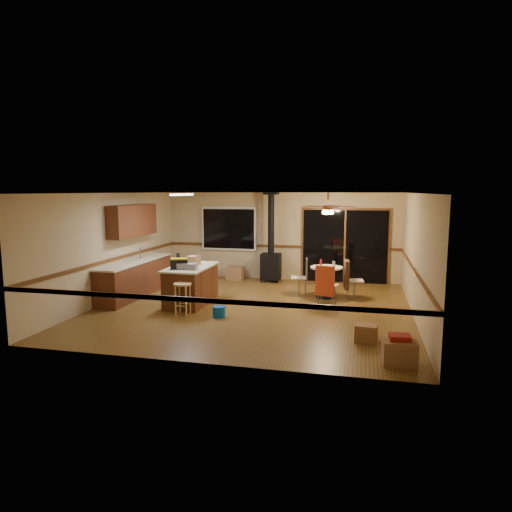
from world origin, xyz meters
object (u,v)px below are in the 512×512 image
(toolbox_grey, at_px, (188,266))
(box_corner_b, at_px, (366,333))
(toolbox_black, at_px, (179,264))
(chair_right, at_px, (348,275))
(box_under_window, at_px, (235,273))
(dining_table, at_px, (326,277))
(chair_near, at_px, (325,281))
(wood_stove, at_px, (271,257))
(box_corner_a, at_px, (399,352))
(bar_stool, at_px, (183,299))
(blue_bucket, at_px, (219,312))
(kitchen_island, at_px, (191,285))
(chair_left, at_px, (303,272))

(toolbox_grey, xyz_separation_m, box_corner_b, (3.94, -1.45, -0.81))
(box_corner_b, bearing_deg, toolbox_black, 160.60)
(chair_right, bearing_deg, box_under_window, 153.44)
(dining_table, xyz_separation_m, chair_near, (0.05, -0.87, 0.07))
(box_under_window, bearing_deg, chair_right, -26.56)
(wood_stove, xyz_separation_m, box_corner_a, (3.21, -5.88, -0.54))
(dining_table, height_order, chair_near, chair_near)
(wood_stove, relative_size, bar_stool, 3.63)
(box_under_window, bearing_deg, blue_bucket, -78.80)
(blue_bucket, bearing_deg, toolbox_black, 153.55)
(box_corner_b, bearing_deg, bar_stool, 166.81)
(kitchen_island, bearing_deg, toolbox_black, -107.67)
(dining_table, bearing_deg, box_under_window, 149.05)
(toolbox_black, xyz_separation_m, blue_bucket, (1.12, -0.56, -0.89))
(bar_stool, bearing_deg, blue_bucket, 0.24)
(chair_left, xyz_separation_m, box_corner_b, (1.57, -3.35, -0.43))
(wood_stove, height_order, chair_near, wood_stove)
(toolbox_grey, xyz_separation_m, bar_stool, (0.10, -0.55, -0.62))
(kitchen_island, relative_size, toolbox_black, 4.36)
(toolbox_grey, height_order, toolbox_black, toolbox_black)
(blue_bucket, distance_m, box_corner_b, 3.16)
(chair_right, relative_size, box_corner_b, 1.84)
(blue_bucket, bearing_deg, chair_near, 34.79)
(toolbox_grey, bearing_deg, box_corner_a, -28.72)
(box_under_window, bearing_deg, kitchen_island, -93.51)
(kitchen_island, height_order, chair_right, chair_right)
(toolbox_grey, distance_m, chair_left, 3.06)
(chair_near, bearing_deg, dining_table, 93.00)
(toolbox_grey, bearing_deg, blue_bucket, -31.00)
(chair_left, distance_m, box_under_window, 2.80)
(chair_left, height_order, box_corner_b, chair_left)
(blue_bucket, bearing_deg, chair_right, 42.51)
(chair_right, xyz_separation_m, box_corner_b, (0.45, -3.26, -0.44))
(bar_stool, bearing_deg, dining_table, 39.18)
(kitchen_island, height_order, dining_table, kitchen_island)
(blue_bucket, height_order, box_corner_b, box_corner_b)
(chair_near, xyz_separation_m, chair_right, (0.47, 0.90, 0.00))
(chair_right, distance_m, box_corner_b, 3.32)
(toolbox_grey, relative_size, dining_table, 0.54)
(chair_right, bearing_deg, toolbox_grey, -152.51)
(kitchen_island, height_order, box_under_window, kitchen_island)
(toolbox_black, distance_m, chair_near, 3.37)
(bar_stool, distance_m, chair_near, 3.27)
(toolbox_grey, bearing_deg, chair_right, 27.49)
(chair_left, height_order, chair_right, same)
(toolbox_black, distance_m, dining_table, 3.67)
(chair_left, xyz_separation_m, box_under_window, (-2.26, 1.60, -0.39))
(wood_stove, relative_size, box_under_window, 5.10)
(bar_stool, height_order, box_corner_b, bar_stool)
(blue_bucket, bearing_deg, box_under_window, 101.20)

